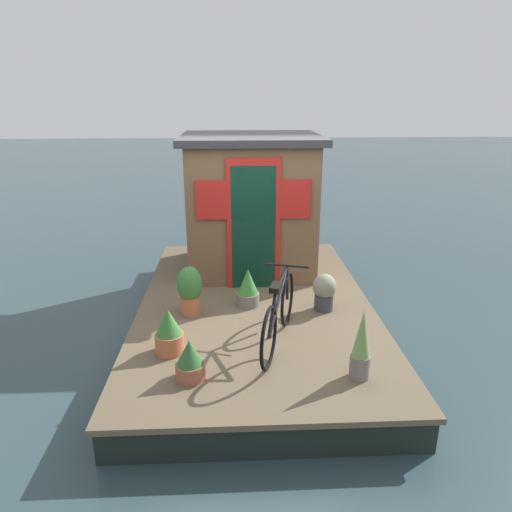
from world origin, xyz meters
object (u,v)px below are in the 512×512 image
Objects in this scene: bicycle at (279,313)px; potted_plant_fern at (190,289)px; potted_plant_lavender at (169,332)px; potted_plant_basil at (248,288)px; potted_plant_sage at (324,291)px; houseboat_cabin at (251,203)px; potted_plant_rosemary at (361,346)px; potted_plant_thyme at (190,361)px.

potted_plant_fern is (0.79, 1.01, -0.04)m from bicycle.
bicycle reaches higher than potted_plant_fern.
potted_plant_basil is (1.12, -0.86, 0.00)m from potted_plant_lavender.
potted_plant_sage is (0.82, -0.65, -0.11)m from bicycle.
houseboat_cabin is 4.11× the size of potted_plant_basil.
potted_plant_sage is at bearing -100.94° from potted_plant_basil.
potted_plant_fern is 0.88× the size of potted_plant_rosemary.
houseboat_cabin is 2.89× the size of potted_plant_rosemary.
potted_plant_thyme is 0.56m from potted_plant_lavender.
bicycle is at bearing 46.28° from potted_plant_rosemary.
bicycle is at bearing 141.69° from potted_plant_sage.
potted_plant_thyme is (-0.62, 0.90, -0.17)m from bicycle.
potted_plant_basil is at bearing -73.33° from potted_plant_fern.
potted_plant_fern is (1.41, 0.11, 0.13)m from potted_plant_thyme.
bicycle is 3.12× the size of potted_plant_basil.
potted_plant_fern is (-1.64, 0.81, -0.70)m from houseboat_cabin.
potted_plant_sage is at bearing -62.48° from potted_plant_lavender.
potted_plant_basil is 1.96m from potted_plant_rosemary.
potted_plant_sage is at bearing -88.92° from potted_plant_fern.
potted_plant_thyme is 2.11m from potted_plant_sage.
bicycle is at bearing -84.13° from potted_plant_lavender.
potted_plant_thyme is 1.73m from potted_plant_basil.
houseboat_cabin reaches higher than potted_plant_thyme.
potted_plant_lavender is at bearing 95.87° from bicycle.
potted_plant_sage is 1.66m from potted_plant_fern.
houseboat_cabin is at bearing 4.68° from bicycle.
bicycle is 1.05m from potted_plant_basil.
potted_plant_basil is (-1.43, 0.10, -0.79)m from houseboat_cabin.
potted_plant_basil is (0.21, -0.71, -0.09)m from potted_plant_fern.
houseboat_cabin reaches higher than potted_plant_fern.
potted_plant_sage is at bearing 2.36° from potted_plant_rosemary.
potted_plant_lavender is at bearing 142.61° from potted_plant_basil.
bicycle is at bearing -127.96° from potted_plant_fern.
potted_plant_sage is 0.97× the size of potted_plant_basil.
potted_plant_sage is 0.77× the size of potted_plant_fern.
potted_plant_sage is at bearing -38.31° from bicycle.
houseboat_cabin is at bearing 27.77° from potted_plant_sage.
potted_plant_sage is (-1.61, -0.85, -0.77)m from houseboat_cabin.
potted_plant_fern reaches higher than potted_plant_lavender.
bicycle is 2.20× the size of potted_plant_rosemary.
houseboat_cabin is 2.53m from bicycle.
potted_plant_rosemary is at bearing -149.10° from potted_plant_basil.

